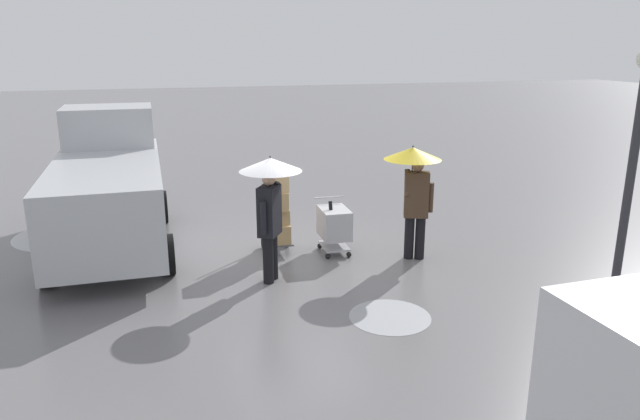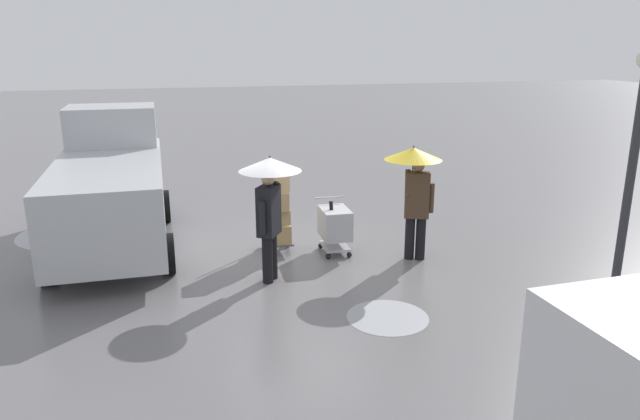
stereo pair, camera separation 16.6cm
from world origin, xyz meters
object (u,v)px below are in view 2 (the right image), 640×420
at_px(cargo_van_parked_right, 111,187).
at_px(pedestrian_black_side, 415,176).
at_px(shopping_cart_vendor, 335,225).
at_px(pedestrian_pink_side, 269,190).
at_px(hand_dolly_boxes, 278,211).
at_px(street_lamp, 633,162).

height_order(cargo_van_parked_right, pedestrian_black_side, cargo_van_parked_right).
bearing_deg(pedestrian_black_side, shopping_cart_vendor, -27.86).
relative_size(cargo_van_parked_right, pedestrian_pink_side, 2.49).
bearing_deg(pedestrian_black_side, cargo_van_parked_right, -23.30).
relative_size(shopping_cart_vendor, hand_dolly_boxes, 0.66).
bearing_deg(hand_dolly_boxes, pedestrian_black_side, 156.57).
relative_size(cargo_van_parked_right, street_lamp, 1.38).
distance_m(pedestrian_black_side, street_lamp, 3.71).
bearing_deg(pedestrian_pink_side, shopping_cart_vendor, -145.37).
bearing_deg(pedestrian_black_side, street_lamp, 118.29).
bearing_deg(cargo_van_parked_right, pedestrian_pink_side, 135.65).
relative_size(pedestrian_pink_side, street_lamp, 0.56).
distance_m(pedestrian_pink_side, pedestrian_black_side, 2.74).
xyz_separation_m(shopping_cart_vendor, street_lamp, (-3.02, 3.88, 1.80)).
distance_m(shopping_cart_vendor, street_lamp, 5.24).
bearing_deg(cargo_van_parked_right, pedestrian_black_side, 156.70).
bearing_deg(pedestrian_pink_side, pedestrian_black_side, -173.84).
bearing_deg(shopping_cart_vendor, cargo_van_parked_right, -21.78).
bearing_deg(pedestrian_black_side, hand_dolly_boxes, -23.43).
distance_m(hand_dolly_boxes, pedestrian_black_side, 2.66).
xyz_separation_m(hand_dolly_boxes, street_lamp, (-4.06, 4.21, 1.54)).
height_order(cargo_van_parked_right, pedestrian_pink_side, cargo_van_parked_right).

